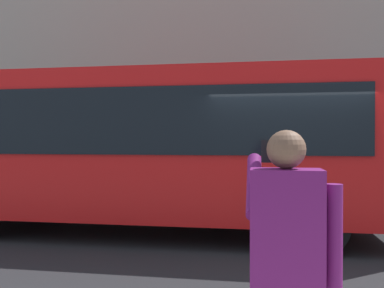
# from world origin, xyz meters

# --- Properties ---
(ground_plane) EXTENTS (60.00, 60.00, 0.00)m
(ground_plane) POSITION_xyz_m (0.00, 0.00, 0.00)
(ground_plane) COLOR #232326
(building_facade_far) EXTENTS (28.00, 1.55, 12.00)m
(building_facade_far) POSITION_xyz_m (-0.02, -6.80, 5.99)
(building_facade_far) COLOR #A89E8E
(building_facade_far) RESTS_ON ground_plane
(red_bus) EXTENTS (9.05, 2.54, 3.08)m
(red_bus) POSITION_xyz_m (2.62, -0.41, 1.68)
(red_bus) COLOR red
(red_bus) RESTS_ON ground_plane
(pedestrian_photographer) EXTENTS (0.53, 0.52, 1.70)m
(pedestrian_photographer) POSITION_xyz_m (0.34, 4.81, 1.14)
(pedestrian_photographer) COLOR #1E2347
(pedestrian_photographer) RESTS_ON sidewalk_curb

